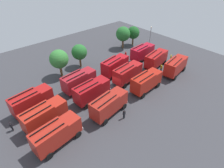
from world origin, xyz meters
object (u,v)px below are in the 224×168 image
Objects in this scene: fire_truck_2 at (146,81)px; tree_0 at (59,59)px; fire_truck_6 at (128,73)px; firefighter_3 at (126,55)px; lamppost at (150,36)px; fire_truck_1 at (109,104)px; traffic_cone_0 at (34,119)px; firefighter_0 at (161,68)px; fire_truck_3 at (176,66)px; fire_truck_11 at (142,52)px; fire_truck_8 at (32,100)px; fire_truck_5 at (92,90)px; fire_truck_10 at (115,65)px; fire_truck_7 at (156,59)px; fire_truck_0 at (56,133)px; tree_1 at (79,52)px; firefighter_2 at (171,58)px; tree_2 at (123,34)px; firefighter_1 at (11,126)px; tree_3 at (133,33)px; fire_truck_4 at (44,115)px; firefighter_4 at (124,114)px; fire_truck_9 at (79,80)px.

tree_0 reaches higher than fire_truck_2.
fire_truck_6 reaches higher than firefighter_3.
fire_truck_1 is at bearing -154.09° from lamppost.
fire_truck_6 is 19.93m from traffic_cone_0.
traffic_cone_0 is (-28.64, 4.30, -0.53)m from firefighter_0.
fire_truck_3 is 9.50m from fire_truck_11.
fire_truck_8 reaches higher than firefighter_3.
fire_truck_11 is (19.17, 4.54, 0.00)m from fire_truck_5.
fire_truck_7 is at bearing -33.93° from fire_truck_10.
fire_truck_0 and fire_truck_6 have the same top height.
tree_1 is (-12.83, 14.27, 2.86)m from firefighter_0.
firefighter_2 is at bearing -28.26° from fire_truck_10.
tree_2 is (1.28, 8.44, 2.03)m from fire_truck_11.
fire_truck_0 is 4.64× the size of firefighter_2.
traffic_cone_0 is (-29.63, -2.50, -1.78)m from fire_truck_11.
firefighter_0 is at bearing -127.21° from lamppost.
fire_truck_1 is 1.33× the size of tree_1.
fire_truck_2 is at bearing -5.90° from fire_truck_1.
fire_truck_7 is at bearing -111.27° from firefighter_0.
fire_truck_0 is at bearing 171.69° from fire_truck_1.
firefighter_3 is 0.28× the size of tree_2.
tree_3 is (38.06, 10.58, 2.77)m from firefighter_1.
tree_1 is (14.58, 12.25, 1.61)m from fire_truck_4.
firefighter_2 is (24.19, -0.78, -1.27)m from fire_truck_5.
fire_truck_10 is (18.87, -0.31, 0.00)m from fire_truck_8.
tree_3 is (24.27, 12.65, 1.58)m from fire_truck_5.
tree_1 is 18.92m from tree_3.
fire_truck_1 is at bearing -95.42° from fire_truck_5.
fire_truck_7 is at bearing -16.32° from fire_truck_8.
firefighter_4 is at bearing -165.45° from fire_truck_2.
firefighter_0 is at bearing -20.15° from fire_truck_6.
traffic_cone_0 is at bearing -8.13° from firefighter_3.
traffic_cone_0 is (-19.96, -2.13, -1.78)m from fire_truck_10.
fire_truck_0 is 28.79m from fire_truck_7.
tree_3 is (24.51, 1.47, -0.48)m from tree_0.
firefighter_2 is (24.26, 4.15, -1.27)m from fire_truck_1.
fire_truck_7 is (-0.63, 4.92, 0.00)m from fire_truck_3.
fire_truck_11 is at bearing -28.42° from tree_1.
tree_2 is at bearing -147.53° from firefighter_3.
fire_truck_4 is (-19.01, 4.42, 0.00)m from fire_truck_2.
fire_truck_6 and fire_truck_9 have the same top height.
fire_truck_0 is 1.01× the size of fire_truck_2.
fire_truck_9 is 22.22m from tree_2.
tree_0 is at bearing -31.45° from firefighter_3.
firefighter_3 is 17.44m from tree_0.
firefighter_3 is (16.64, 12.81, -1.16)m from fire_truck_1.
fire_truck_1 is 1.01× the size of fire_truck_5.
fire_truck_6 and fire_truck_8 have the same top height.
fire_truck_2 is at bearing -129.91° from tree_3.
firefighter_3 is (16.57, 7.87, -1.16)m from fire_truck_5.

